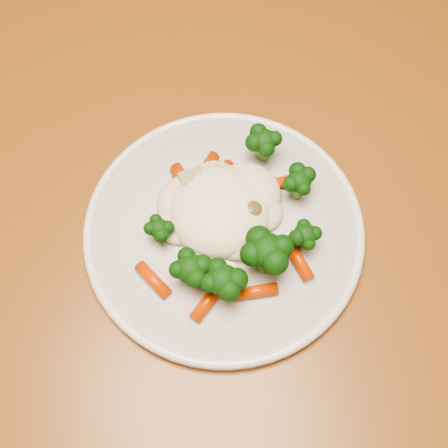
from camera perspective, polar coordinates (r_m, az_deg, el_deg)
name	(u,v)px	position (r m, az deg, el deg)	size (l,w,h in m)	color
dining_table	(165,247)	(0.68, -6.04, -2.30)	(1.21, 0.91, 0.75)	brown
plate	(224,230)	(0.56, 0.00, -0.64)	(0.28, 0.28, 0.01)	white
meal	(231,220)	(0.54, 0.74, 0.46)	(0.20, 0.18, 0.05)	#FFEFCB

